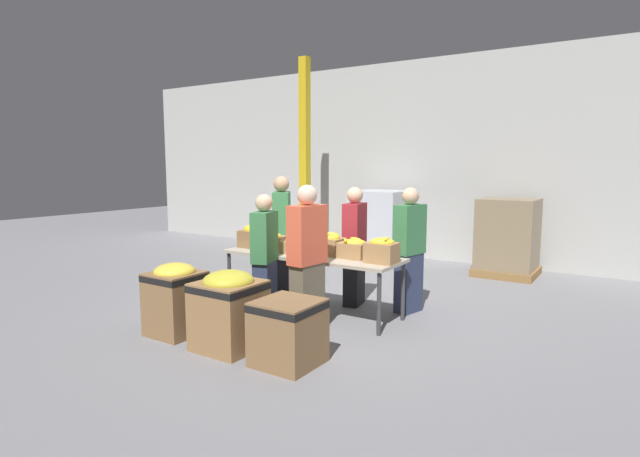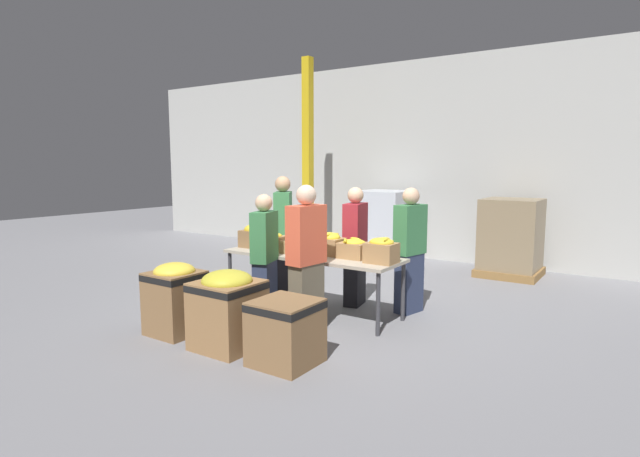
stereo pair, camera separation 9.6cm
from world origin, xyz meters
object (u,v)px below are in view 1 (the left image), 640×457
at_px(volunteer_3, 354,247).
at_px(volunteer_4, 282,235).
at_px(volunteer_1, 307,260).
at_px(volunteer_2, 265,259).
at_px(banana_box_1, 271,241).
at_px(banana_box_4, 354,248).
at_px(banana_box_0, 253,236).
at_px(donation_bin_1, 229,307).
at_px(donation_bin_2, 288,330).
at_px(banana_box_5, 382,250).
at_px(pallet_stack_0, 380,227).
at_px(donation_bin_0, 176,297).
at_px(pallet_stack_1, 508,238).
at_px(sorting_table, 312,258).
at_px(banana_box_3, 329,243).
at_px(support_pillar, 305,160).
at_px(volunteer_0, 409,251).
at_px(banana_box_2, 296,245).

height_order(volunteer_3, volunteer_4, volunteer_4).
distance_m(volunteer_1, volunteer_2, 0.69).
xyz_separation_m(banana_box_1, volunteer_3, (0.88, 0.70, -0.09)).
bearing_deg(volunteer_3, banana_box_4, 17.98).
relative_size(banana_box_0, donation_bin_1, 0.42).
distance_m(banana_box_1, donation_bin_2, 2.07).
distance_m(volunteer_3, donation_bin_1, 2.21).
relative_size(banana_box_4, banana_box_5, 1.00).
height_order(banana_box_1, pallet_stack_0, pallet_stack_0).
xyz_separation_m(banana_box_1, donation_bin_0, (-0.23, -1.46, -0.46)).
xyz_separation_m(banana_box_4, pallet_stack_1, (1.03, 3.62, -0.24)).
distance_m(volunteer_1, pallet_stack_0, 4.49).
bearing_deg(donation_bin_0, banana_box_4, 48.51).
xyz_separation_m(banana_box_5, donation_bin_2, (-0.25, -1.51, -0.59)).
distance_m(sorting_table, banana_box_4, 0.62).
height_order(banana_box_3, volunteer_4, volunteer_4).
xyz_separation_m(banana_box_0, pallet_stack_0, (0.15, 3.67, -0.24)).
height_order(volunteer_3, support_pillar, support_pillar).
height_order(banana_box_0, banana_box_1, banana_box_0).
bearing_deg(volunteer_4, pallet_stack_1, 107.23).
bearing_deg(volunteer_1, volunteer_0, -18.45).
relative_size(banana_box_5, volunteer_4, 0.20).
bearing_deg(volunteer_1, banana_box_0, 70.90).
xyz_separation_m(volunteer_1, donation_bin_0, (-1.22, -0.86, -0.41)).
xyz_separation_m(banana_box_1, support_pillar, (-1.59, 3.09, 1.10)).
bearing_deg(volunteer_2, volunteer_0, -63.74).
bearing_deg(donation_bin_0, banana_box_1, 81.07).
distance_m(banana_box_5, donation_bin_1, 1.88).
bearing_deg(volunteer_0, banana_box_1, -51.30).
relative_size(banana_box_1, donation_bin_0, 0.43).
relative_size(banana_box_3, volunteer_1, 0.21).
distance_m(donation_bin_0, donation_bin_2, 1.59).
distance_m(banana_box_2, pallet_stack_0, 3.77).
height_order(banana_box_1, donation_bin_2, banana_box_1).
xyz_separation_m(volunteer_2, pallet_stack_1, (1.90, 4.29, -0.12)).
height_order(volunteer_3, donation_bin_2, volunteer_3).
xyz_separation_m(support_pillar, pallet_stack_0, (1.37, 0.64, -1.31)).
relative_size(sorting_table, volunteer_4, 1.37).
height_order(banana_box_0, pallet_stack_0, pallet_stack_0).
xyz_separation_m(sorting_table, banana_box_1, (-0.60, -0.08, 0.18)).
distance_m(sorting_table, banana_box_5, 1.04).
bearing_deg(banana_box_1, donation_bin_2, -47.08).
relative_size(volunteer_3, volunteer_4, 0.93).
xyz_separation_m(volunteer_2, volunteer_3, (0.57, 1.22, 0.03)).
xyz_separation_m(sorting_table, volunteer_3, (0.28, 0.62, 0.08)).
xyz_separation_m(banana_box_3, donation_bin_0, (-1.05, -1.61, -0.49)).
relative_size(banana_box_2, banana_box_5, 1.00).
height_order(volunteer_1, support_pillar, support_pillar).
bearing_deg(support_pillar, donation_bin_1, -64.35).
xyz_separation_m(banana_box_4, support_pillar, (-2.78, 2.94, 1.11)).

